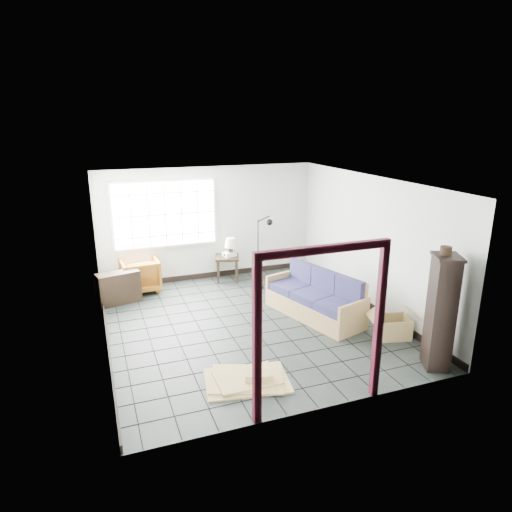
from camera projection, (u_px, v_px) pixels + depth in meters
name	position (u px, v px, depth m)	size (l,w,h in m)	color
ground	(249.00, 323.00, 8.40)	(5.50, 5.50, 0.00)	black
room_shell	(248.00, 235.00, 7.94)	(5.02, 5.52, 2.61)	silver
window_panel	(165.00, 214.00, 10.02)	(2.32, 0.08, 1.52)	silver
doorway_trim	(322.00, 310.00, 5.57)	(1.80, 0.08, 2.20)	#3C0D19
futon_sofa	(317.00, 300.00, 8.64)	(1.30, 2.15, 0.89)	olive
armchair	(140.00, 273.00, 9.88)	(0.77, 0.73, 0.80)	brown
side_table	(227.00, 260.00, 10.52)	(0.66, 0.66, 0.58)	black
table_lamp	(231.00, 244.00, 10.40)	(0.33, 0.33, 0.43)	black
projector	(230.00, 254.00, 10.47)	(0.32, 0.28, 0.10)	silver
floor_lamp	(263.00, 250.00, 9.88)	(0.44, 0.39, 1.65)	black
console_shelf	(119.00, 288.00, 9.25)	(0.89, 0.51, 0.65)	black
tall_shelf	(441.00, 312.00, 6.70)	(0.54, 0.59, 1.76)	black
pot	(446.00, 251.00, 6.46)	(0.18, 0.18, 0.12)	black
open_box	(393.00, 327.00, 7.84)	(0.95, 0.63, 0.50)	#9F864C
cardboard_pile	(248.00, 379.00, 6.53)	(1.31, 1.09, 0.17)	#9F864C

